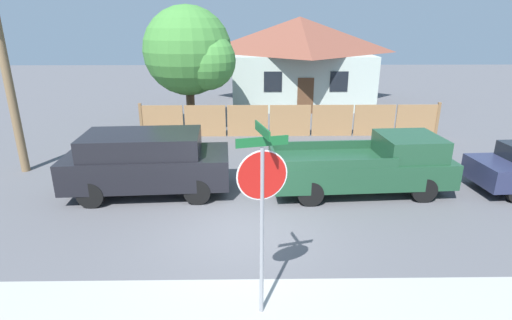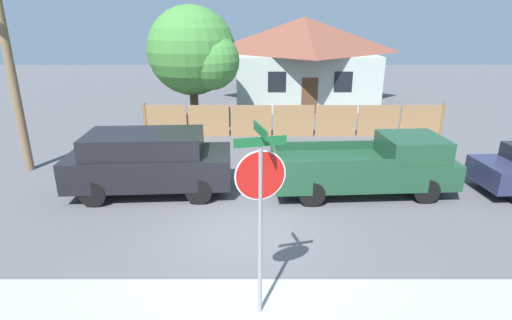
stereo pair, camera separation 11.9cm
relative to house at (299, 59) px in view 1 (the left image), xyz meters
The scene contains 7 objects.
ground_plane 17.63m from the house, 100.73° to the right, with size 80.00×80.00×0.00m, color #56565B.
wooden_fence 8.75m from the house, 98.77° to the right, with size 13.50×0.12×1.53m.
house is the anchor object (origin of this frame).
oak_tree 9.21m from the house, 128.82° to the right, with size 4.23×4.03×5.69m.
red_suv 16.07m from the house, 112.73° to the right, with size 4.88×2.27×1.88m.
orange_pickup 14.85m from the house, 88.28° to the right, with size 5.44×2.23×1.76m.
stop_sign 20.27m from the house, 98.28° to the right, with size 0.83×0.74×3.45m.
Camera 1 is at (0.14, -8.84, 4.96)m, focal length 28.00 mm.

